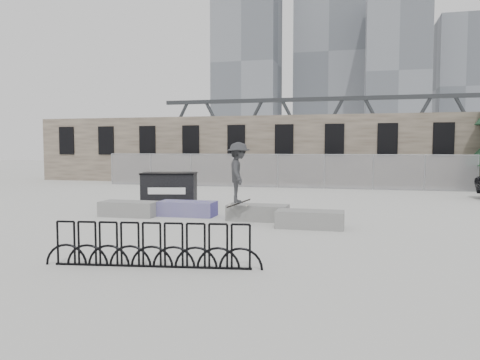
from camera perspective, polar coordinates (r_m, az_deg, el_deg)
name	(u,v)px	position (r m, az deg, el deg)	size (l,w,h in m)	color
ground	(217,218)	(16.01, -2.81, -4.67)	(120.00, 120.00, 0.00)	#BBBBB6
stone_wall	(287,150)	(31.72, 5.74, 3.70)	(36.00, 2.58, 4.50)	brown
chainlink_fence	(278,170)	(28.05, 4.61, 1.17)	(22.06, 0.06, 2.02)	gray
planter_far_left	(129,208)	(16.91, -13.36, -3.35)	(2.00, 0.90, 0.52)	gray
planter_center_left	(187,208)	(16.59, -6.45, -3.41)	(2.00, 0.90, 0.52)	#382F8F
planter_center_right	(258,212)	(15.52, 2.18, -3.90)	(2.00, 0.90, 0.52)	gray
planter_offset	(310,219)	(14.22, 8.52, -4.67)	(2.00, 0.90, 0.52)	gray
dumpster	(169,190)	(18.94, -8.60, -1.20)	(2.38, 1.75, 1.41)	black
bike_rack	(152,246)	(9.65, -10.71, -7.88)	(4.45, 0.70, 0.90)	black
skyline_towers	(333,66)	(110.64, 11.28, 13.49)	(58.00, 28.00, 48.00)	slate
truss_bridge	(397,135)	(70.37, 18.54, 5.19)	(70.00, 3.00, 9.80)	#2D3033
skateboarder	(238,172)	(14.92, -0.19, 0.92)	(1.03, 1.40, 2.11)	#2F3032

